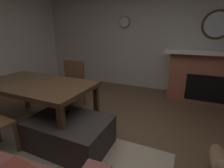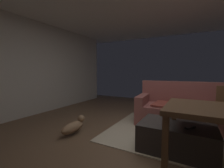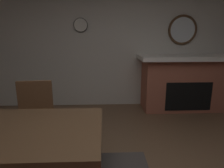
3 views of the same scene
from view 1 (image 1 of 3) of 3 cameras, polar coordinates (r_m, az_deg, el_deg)
name	(u,v)px [view 1 (image 1 of 3)]	position (r m, az deg, el deg)	size (l,w,h in m)	color
floor	(98,156)	(2.27, -4.90, -23.15)	(7.70, 7.70, 0.00)	brown
wall_back_fireplace_side	(153,40)	(4.51, 13.66, 14.36)	(6.82, 0.12, 2.52)	beige
fireplace	(210,76)	(4.17, 30.39, 2.49)	(1.87, 0.76, 1.12)	#9E5642
round_wall_mirror	(217,25)	(4.35, 32.26, 16.75)	(0.61, 0.05, 0.61)	#4C331E
ottoman_coffee_table	(70,133)	(2.36, -14.18, -15.85)	(1.03, 0.70, 0.40)	#2D2826
tv_remote	(63,112)	(2.42, -16.35, -9.24)	(0.05, 0.16, 0.02)	black
dining_table	(36,87)	(2.78, -24.36, -1.08)	(1.72, 0.93, 0.74)	#513823
dining_chair_south	(72,81)	(3.41, -13.53, 0.84)	(0.47, 0.47, 0.93)	brown
small_dog	(219,161)	(2.28, 32.67, -21.15)	(0.19, 0.57, 0.27)	#8C6B4C
wall_clock	(124,22)	(4.62, 4.26, 20.32)	(0.28, 0.03, 0.28)	silver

